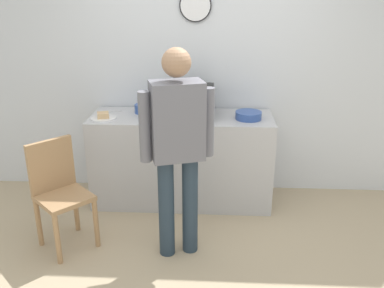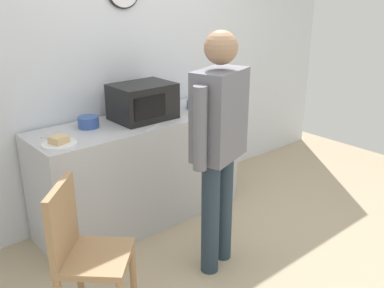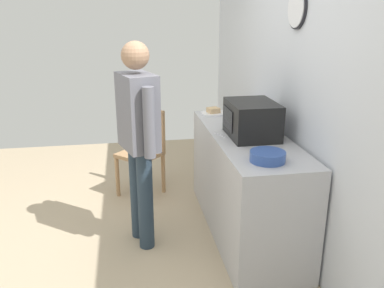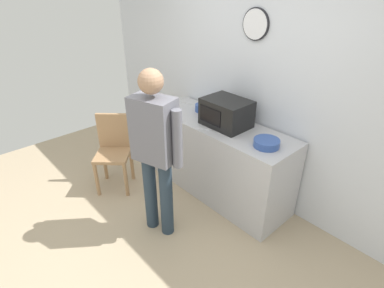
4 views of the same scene
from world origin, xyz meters
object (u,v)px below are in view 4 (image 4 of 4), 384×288
at_px(salad_bowl, 266,143).
at_px(person_standing, 155,145).
at_px(spoon_utensil, 187,104).
at_px(wooden_chair, 114,148).
at_px(sandwich_plate, 169,106).
at_px(microwave, 226,113).
at_px(cereal_bowl, 202,108).
at_px(fork_utensil, 205,129).

height_order(salad_bowl, person_standing, person_standing).
bearing_deg(person_standing, spoon_utensil, 125.51).
bearing_deg(wooden_chair, sandwich_plate, 72.48).
bearing_deg(microwave, salad_bowl, -6.30).
bearing_deg(salad_bowl, cereal_bowl, 172.02).
bearing_deg(cereal_bowl, salad_bowl, -7.98).
bearing_deg(fork_utensil, microwave, 72.38).
xyz_separation_m(sandwich_plate, spoon_utensil, (0.04, 0.26, -0.02)).
height_order(salad_bowl, wooden_chair, salad_bowl).
relative_size(microwave, salad_bowl, 1.96).
relative_size(microwave, fork_utensil, 2.94).
xyz_separation_m(microwave, sandwich_plate, (-0.82, -0.15, -0.13)).
bearing_deg(spoon_utensil, fork_utensil, -26.97).
xyz_separation_m(sandwich_plate, salad_bowl, (1.41, 0.08, 0.02)).
xyz_separation_m(spoon_utensil, wooden_chair, (-0.27, -0.97, -0.41)).
xyz_separation_m(salad_bowl, fork_utensil, (-0.67, -0.18, -0.03)).
height_order(cereal_bowl, person_standing, person_standing).
bearing_deg(spoon_utensil, microwave, -8.08).
bearing_deg(salad_bowl, sandwich_plate, -176.73).
height_order(sandwich_plate, person_standing, person_standing).
distance_m(microwave, spoon_utensil, 0.80).
bearing_deg(spoon_utensil, sandwich_plate, -99.30).
height_order(sandwich_plate, spoon_utensil, sandwich_plate).
bearing_deg(fork_utensil, salad_bowl, 15.10).
relative_size(salad_bowl, wooden_chair, 0.27).
xyz_separation_m(microwave, person_standing, (-0.02, -0.95, -0.06)).
height_order(microwave, fork_utensil, microwave).
xyz_separation_m(fork_utensil, wooden_chair, (-0.97, -0.62, -0.41)).
relative_size(salad_bowl, fork_utensil, 1.50).
relative_size(salad_bowl, cereal_bowl, 1.53).
bearing_deg(fork_utensil, person_standing, -85.59).
bearing_deg(spoon_utensil, wooden_chair, -105.41).
height_order(microwave, spoon_utensil, microwave).
bearing_deg(wooden_chair, person_standing, -4.69).
xyz_separation_m(cereal_bowl, wooden_chair, (-0.58, -0.95, -0.45)).
bearing_deg(salad_bowl, person_standing, -124.93).
height_order(salad_bowl, cereal_bowl, cereal_bowl).
height_order(microwave, person_standing, person_standing).
bearing_deg(microwave, cereal_bowl, 169.92).
height_order(spoon_utensil, person_standing, person_standing).
distance_m(sandwich_plate, fork_utensil, 0.75).
xyz_separation_m(fork_utensil, spoon_utensil, (-0.70, 0.36, 0.00)).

